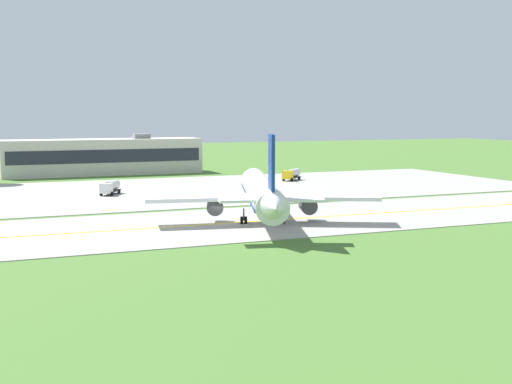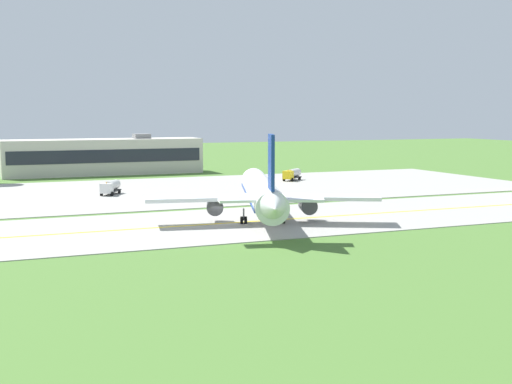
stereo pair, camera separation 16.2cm
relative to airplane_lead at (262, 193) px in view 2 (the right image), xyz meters
The scene contains 8 objects.
ground_plane 7.26m from the airplane_lead, behind, with size 500.00×500.00×0.00m, color #47702D.
taxiway_strip 7.24m from the airplane_lead, behind, with size 240.00×28.00×0.10m, color #9E9B93.
apron_pad 43.13m from the airplane_lead, 84.56° to the left, with size 140.00×52.00×0.10m, color #9E9B93.
taxiway_centreline 7.21m from the airplane_lead, behind, with size 220.00×0.60×0.01m, color yellow.
airplane_lead is the anchor object (origin of this frame).
service_truck_fuel 42.66m from the airplane_lead, 108.29° to the left, with size 4.84×6.20×2.65m.
service_truck_catering 59.62m from the airplane_lead, 60.34° to the left, with size 5.94×5.39×2.65m.
terminal_building 85.17m from the airplane_lead, 94.47° to the left, with size 48.41×10.96×10.00m.
Camera 2 is at (-30.88, -87.11, 15.07)m, focal length 47.90 mm.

